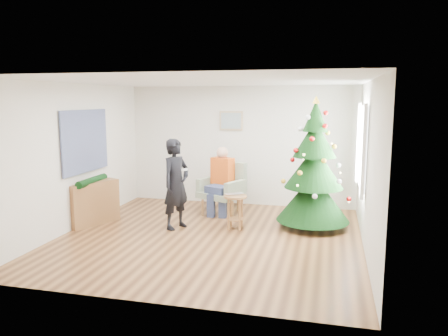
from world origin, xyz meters
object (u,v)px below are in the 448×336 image
(stool, at_px, (235,212))
(standing_man, at_px, (176,184))
(armchair, at_px, (223,194))
(console, at_px, (93,203))
(christmas_tree, at_px, (314,169))

(stool, xyz_separation_m, standing_man, (-1.04, -0.20, 0.50))
(armchair, distance_m, standing_man, 1.43)
(stool, height_order, console, console)
(armchair, bearing_deg, standing_man, -90.20)
(standing_man, bearing_deg, stool, -54.64)
(stool, relative_size, armchair, 0.59)
(christmas_tree, relative_size, console, 2.38)
(christmas_tree, height_order, stool, christmas_tree)
(christmas_tree, xyz_separation_m, standing_man, (-2.39, -0.66, -0.26))
(standing_man, bearing_deg, christmas_tree, -50.09)
(standing_man, height_order, console, standing_man)
(console, bearing_deg, armchair, 56.54)
(armchair, bearing_deg, console, -123.82)
(stool, height_order, standing_man, standing_man)
(christmas_tree, distance_m, standing_man, 2.49)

